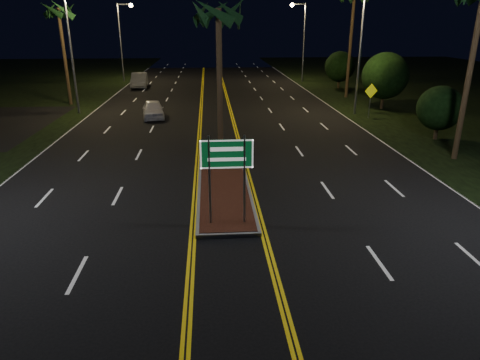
{
  "coord_description": "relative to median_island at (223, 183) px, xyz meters",
  "views": [
    {
      "loc": [
        -0.56,
        -11.0,
        6.88
      ],
      "look_at": [
        0.42,
        2.41,
        1.9
      ],
      "focal_mm": 32.0,
      "sensor_mm": 36.0,
      "label": 1
    }
  ],
  "objects": [
    {
      "name": "streetlight_right_far",
      "position": [
        10.61,
        35.0,
        5.57
      ],
      "size": [
        1.91,
        0.44,
        9.0
      ],
      "color": "gray",
      "rests_on": "ground"
    },
    {
      "name": "highway_sign",
      "position": [
        0.0,
        -4.2,
        2.32
      ],
      "size": [
        1.8,
        0.08,
        3.2
      ],
      "color": "gray",
      "rests_on": "ground"
    },
    {
      "name": "shrub_far",
      "position": [
        13.8,
        29.0,
        2.25
      ],
      "size": [
        3.24,
        3.24,
        3.96
      ],
      "color": "#382819",
      "rests_on": "ground"
    },
    {
      "name": "shrub_mid",
      "position": [
        14.0,
        17.0,
        2.64
      ],
      "size": [
        3.78,
        3.78,
        4.62
      ],
      "color": "#382819",
      "rests_on": "ground"
    },
    {
      "name": "shrub_near",
      "position": [
        13.5,
        7.0,
        1.86
      ],
      "size": [
        2.7,
        2.7,
        3.3
      ],
      "color": "#382819",
      "rests_on": "ground"
    },
    {
      "name": "streetlight_right_mid",
      "position": [
        10.61,
        15.0,
        5.57
      ],
      "size": [
        1.91,
        0.44,
        9.0
      ],
      "color": "gray",
      "rests_on": "ground"
    },
    {
      "name": "streetlight_left_far",
      "position": [
        -10.61,
        37.0,
        5.57
      ],
      "size": [
        1.91,
        0.44,
        9.0
      ],
      "color": "gray",
      "rests_on": "ground"
    },
    {
      "name": "car_near",
      "position": [
        -4.8,
        14.74,
        0.68
      ],
      "size": [
        2.62,
        4.8,
        1.52
      ],
      "primitive_type": "imported",
      "rotation": [
        0.0,
        0.0,
        0.15
      ],
      "color": "silver",
      "rests_on": "ground"
    },
    {
      "name": "median_island",
      "position": [
        0.0,
        0.0,
        0.0
      ],
      "size": [
        2.25,
        10.25,
        0.17
      ],
      "color": "gray",
      "rests_on": "ground"
    },
    {
      "name": "ground",
      "position": [
        0.0,
        -7.0,
        -0.08
      ],
      "size": [
        120.0,
        120.0,
        0.0
      ],
      "primitive_type": "plane",
      "color": "black",
      "rests_on": "ground"
    },
    {
      "name": "palm_median",
      "position": [
        0.0,
        3.5,
        7.19
      ],
      "size": [
        2.4,
        2.4,
        8.3
      ],
      "color": "#382819",
      "rests_on": "ground"
    },
    {
      "name": "warning_sign",
      "position": [
        11.58,
        13.44,
        1.61
      ],
      "size": [
        1.06,
        0.31,
        2.59
      ],
      "rotation": [
        0.0,
        0.0,
        0.26
      ],
      "color": "gray",
      "rests_on": "ground"
    },
    {
      "name": "palm_left_far",
      "position": [
        -12.8,
        21.0,
        7.66
      ],
      "size": [
        2.4,
        2.4,
        8.8
      ],
      "color": "#382819",
      "rests_on": "ground"
    },
    {
      "name": "car_far",
      "position": [
        -8.22,
        31.37,
        0.84
      ],
      "size": [
        2.78,
        5.69,
        1.84
      ],
      "primitive_type": "imported",
      "rotation": [
        0.0,
        0.0,
        0.08
      ],
      "color": "#9DA2A7",
      "rests_on": "ground"
    },
    {
      "name": "streetlight_left_mid",
      "position": [
        -10.61,
        17.0,
        5.57
      ],
      "size": [
        1.91,
        0.44,
        9.0
      ],
      "color": "gray",
      "rests_on": "ground"
    }
  ]
}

